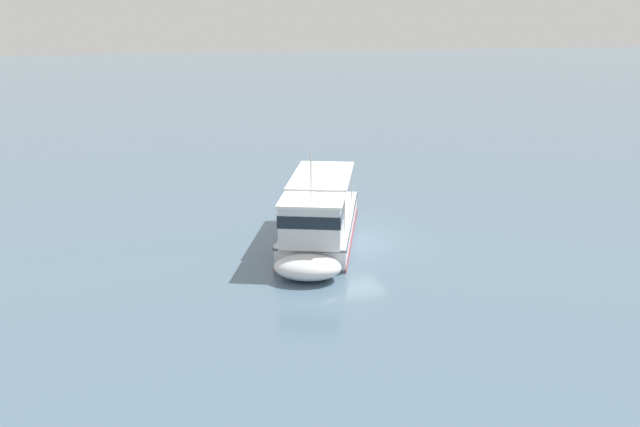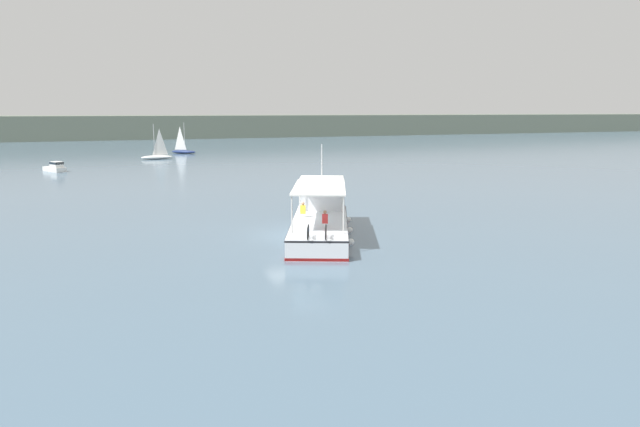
{
  "view_description": "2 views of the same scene",
  "coord_description": "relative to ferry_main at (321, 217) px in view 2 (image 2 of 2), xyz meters",
  "views": [
    {
      "loc": [
        11.93,
        31.68,
        10.93
      ],
      "look_at": [
        1.74,
        -0.89,
        1.4
      ],
      "focal_mm": 39.45,
      "sensor_mm": 36.0,
      "label": 1
    },
    {
      "loc": [
        -10.6,
        -32.59,
        7.51
      ],
      "look_at": [
        1.74,
        -0.89,
        1.4
      ],
      "focal_mm": 32.31,
      "sensor_mm": 36.0,
      "label": 2
    }
  ],
  "objects": [
    {
      "name": "ground_plane",
      "position": [
        -2.14,
        -0.04,
        -1.01
      ],
      "size": [
        400.0,
        400.0,
        0.0
      ],
      "primitive_type": "plane",
      "color": "slate"
    },
    {
      "name": "distant_shoreline",
      "position": [
        -2.14,
        136.62,
        2.04
      ],
      "size": [
        400.0,
        28.0,
        6.11
      ],
      "primitive_type": "cube",
      "color": "#606B5B",
      "rests_on": "ground"
    },
    {
      "name": "ferry_main",
      "position": [
        0.0,
        0.0,
        0.0
      ],
      "size": [
        7.8,
        12.91,
        5.32
      ],
      "color": "silver",
      "rests_on": "ground"
    },
    {
      "name": "sailboat_near_starboard",
      "position": [
        1.7,
        71.15,
        -0.47
      ],
      "size": [
        4.56,
        4.18,
        5.4
      ],
      "color": "navy",
      "rests_on": "ground"
    },
    {
      "name": "sailboat_outer_anchorage",
      "position": [
        -3.83,
        60.45,
        -0.47
      ],
      "size": [
        4.87,
        1.68,
        5.4
      ],
      "color": "white",
      "rests_on": "ground"
    },
    {
      "name": "motorboat_horizon_east",
      "position": [
        -17.55,
        45.82,
        -0.47
      ],
      "size": [
        2.91,
        3.77,
        1.26
      ],
      "color": "white",
      "rests_on": "ground"
    }
  ]
}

